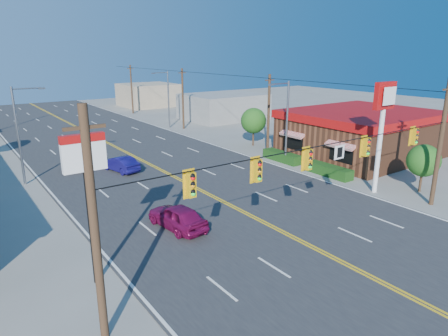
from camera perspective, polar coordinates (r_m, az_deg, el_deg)
ground at (r=23.16m, az=13.18°, el=-11.41°), size 160.00×160.00×0.00m
road at (r=38.27m, az=-9.67°, el=0.02°), size 20.00×120.00×0.06m
signal_span at (r=21.28m, az=13.81°, el=0.23°), size 24.32×0.34×9.00m
kfc at (r=44.46m, az=18.99°, el=4.75°), size 16.30×12.40×4.70m
kfc_pylon at (r=32.17m, az=21.72°, el=7.00°), size 2.20×0.36×8.50m
pizza_hut_sign at (r=18.68m, az=-19.07°, el=-1.49°), size 1.90×0.30×6.85m
streetlight_se at (r=38.53m, az=8.79°, el=7.02°), size 2.55×0.25×8.00m
streetlight_ne at (r=58.03m, az=-8.13°, el=10.11°), size 2.55×0.25×8.00m
streetlight_sw at (r=36.10m, az=-27.09°, el=4.80°), size 2.55×0.25×8.00m
utility_pole_near at (r=42.42m, az=6.38°, el=7.52°), size 0.28×0.28×8.40m
utility_pole_mid at (r=56.98m, az=-5.90°, el=9.76°), size 0.28×0.28×8.40m
utility_pole_far at (r=73.10m, az=-13.06°, el=10.86°), size 0.28×0.28×8.40m
tree_kfc_rear at (r=46.44m, az=4.24°, el=6.75°), size 2.94×2.94×4.41m
tree_kfc_front at (r=34.41m, az=26.63°, el=0.94°), size 2.52×2.52×3.78m
bld_east_mid at (r=65.84m, az=-0.10°, el=8.79°), size 12.00×10.00×4.00m
bld_east_far at (r=83.30m, az=-10.77°, el=10.23°), size 10.00×10.00×4.40m
car_magenta at (r=24.95m, az=-6.68°, el=-7.02°), size 2.30×4.70×1.54m
car_blue at (r=37.65m, az=-14.59°, el=0.51°), size 2.34×4.47×1.40m
car_white at (r=41.18m, az=-20.03°, el=1.25°), size 2.33×4.43×1.23m
car_silver at (r=39.91m, az=-20.37°, el=0.73°), size 3.50×4.67×1.18m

